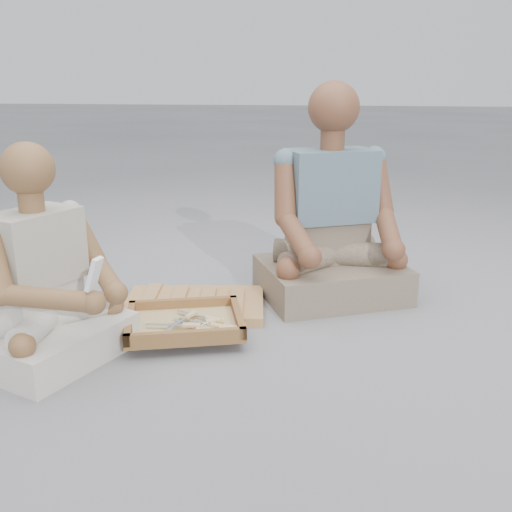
% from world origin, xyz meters
% --- Properties ---
extents(ground, '(60.00, 60.00, 0.00)m').
position_xyz_m(ground, '(0.00, 0.00, 0.00)').
color(ground, gray).
rests_on(ground, ground).
extents(carved_panel, '(0.71, 0.54, 0.04)m').
position_xyz_m(carved_panel, '(-0.35, 0.30, 0.02)').
color(carved_panel, olive).
rests_on(carved_panel, ground).
extents(tool_tray, '(0.56, 0.51, 0.06)m').
position_xyz_m(tool_tray, '(-0.30, 0.00, 0.06)').
color(tool_tray, brown).
rests_on(tool_tray, carved_panel).
extents(chisel_0, '(0.22, 0.02, 0.02)m').
position_xyz_m(chisel_0, '(-0.11, -0.01, 0.07)').
color(chisel_0, silver).
rests_on(chisel_0, tool_tray).
extents(chisel_1, '(0.22, 0.08, 0.02)m').
position_xyz_m(chisel_1, '(-0.17, -0.01, 0.07)').
color(chisel_1, silver).
rests_on(chisel_1, tool_tray).
extents(chisel_2, '(0.21, 0.10, 0.02)m').
position_xyz_m(chisel_2, '(-0.20, 0.01, 0.07)').
color(chisel_2, silver).
rests_on(chisel_2, tool_tray).
extents(chisel_3, '(0.21, 0.09, 0.02)m').
position_xyz_m(chisel_3, '(-0.12, -0.05, 0.08)').
color(chisel_3, silver).
rests_on(chisel_3, tool_tray).
extents(chisel_4, '(0.07, 0.22, 0.02)m').
position_xyz_m(chisel_4, '(-0.29, 0.02, 0.08)').
color(chisel_4, silver).
rests_on(chisel_4, tool_tray).
extents(chisel_5, '(0.22, 0.05, 0.02)m').
position_xyz_m(chisel_5, '(-0.27, -0.06, 0.08)').
color(chisel_5, silver).
rests_on(chisel_5, tool_tray).
extents(chisel_6, '(0.19, 0.14, 0.02)m').
position_xyz_m(chisel_6, '(-0.21, -0.07, 0.07)').
color(chisel_6, silver).
rests_on(chisel_6, tool_tray).
extents(chisel_7, '(0.21, 0.09, 0.02)m').
position_xyz_m(chisel_7, '(-0.20, 0.03, 0.08)').
color(chisel_7, silver).
rests_on(chisel_7, tool_tray).
extents(wood_chip_0, '(0.02, 0.02, 0.00)m').
position_xyz_m(wood_chip_0, '(-0.53, -0.30, 0.00)').
color(wood_chip_0, tan).
rests_on(wood_chip_0, ground).
extents(wood_chip_1, '(0.02, 0.02, 0.00)m').
position_xyz_m(wood_chip_1, '(-0.29, 0.30, 0.00)').
color(wood_chip_1, tan).
rests_on(wood_chip_1, ground).
extents(wood_chip_2, '(0.02, 0.02, 0.00)m').
position_xyz_m(wood_chip_2, '(-0.39, 0.19, 0.00)').
color(wood_chip_2, tan).
rests_on(wood_chip_2, ground).
extents(wood_chip_3, '(0.02, 0.02, 0.00)m').
position_xyz_m(wood_chip_3, '(-0.64, 0.14, 0.00)').
color(wood_chip_3, tan).
rests_on(wood_chip_3, ground).
extents(wood_chip_4, '(0.02, 0.02, 0.00)m').
position_xyz_m(wood_chip_4, '(-0.40, 0.08, 0.00)').
color(wood_chip_4, tan).
rests_on(wood_chip_4, ground).
extents(wood_chip_5, '(0.02, 0.02, 0.00)m').
position_xyz_m(wood_chip_5, '(-0.55, 0.10, 0.00)').
color(wood_chip_5, tan).
rests_on(wood_chip_5, ground).
extents(wood_chip_6, '(0.02, 0.02, 0.00)m').
position_xyz_m(wood_chip_6, '(-0.60, 0.30, 0.00)').
color(wood_chip_6, tan).
rests_on(wood_chip_6, ground).
extents(wood_chip_7, '(0.02, 0.02, 0.00)m').
position_xyz_m(wood_chip_7, '(-0.30, 0.21, 0.00)').
color(wood_chip_7, tan).
rests_on(wood_chip_7, ground).
extents(wood_chip_8, '(0.02, 0.02, 0.00)m').
position_xyz_m(wood_chip_8, '(-0.55, 0.37, 0.00)').
color(wood_chip_8, tan).
rests_on(wood_chip_8, ground).
extents(craftsman, '(0.61, 0.62, 0.81)m').
position_xyz_m(craftsman, '(-0.73, -0.27, 0.27)').
color(craftsman, beige).
rests_on(craftsman, ground).
extents(companion, '(0.81, 0.76, 1.01)m').
position_xyz_m(companion, '(0.24, 0.62, 0.34)').
color(companion, '#80725C').
rests_on(companion, ground).
extents(mobile_phone, '(0.06, 0.05, 0.12)m').
position_xyz_m(mobile_phone, '(-0.46, -0.41, 0.40)').
color(mobile_phone, white).
rests_on(mobile_phone, craftsman).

